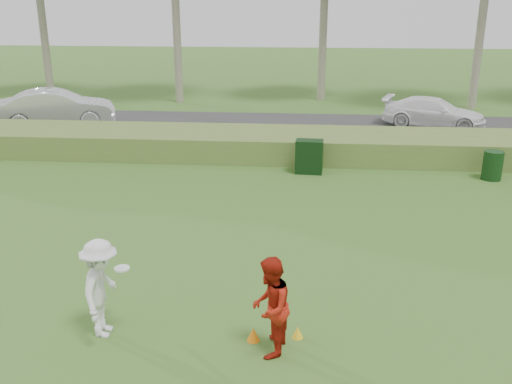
# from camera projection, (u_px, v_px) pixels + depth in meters

# --- Properties ---
(ground) EXTENTS (120.00, 120.00, 0.00)m
(ground) POSITION_uv_depth(u_px,v_px,m) (237.00, 333.00, 10.22)
(ground) COLOR #336120
(ground) RESTS_ON ground
(reed_strip) EXTENTS (80.00, 3.00, 0.90)m
(reed_strip) POSITION_uv_depth(u_px,v_px,m) (274.00, 144.00, 21.38)
(reed_strip) COLOR #52702D
(reed_strip) RESTS_ON ground
(park_road) EXTENTS (80.00, 6.00, 0.06)m
(park_road) POSITION_uv_depth(u_px,v_px,m) (280.00, 126.00, 26.23)
(park_road) COLOR #2D2D2D
(park_road) RESTS_ON ground
(player_white) EXTENTS (0.89, 1.19, 1.80)m
(player_white) POSITION_uv_depth(u_px,v_px,m) (101.00, 288.00, 9.92)
(player_white) COLOR white
(player_white) RESTS_ON ground
(player_red) EXTENTS (0.77, 0.93, 1.74)m
(player_red) POSITION_uv_depth(u_px,v_px,m) (270.00, 307.00, 9.38)
(player_red) COLOR #AD1D0E
(player_red) RESTS_ON ground
(cone_orange) EXTENTS (0.23, 0.23, 0.25)m
(cone_orange) POSITION_uv_depth(u_px,v_px,m) (253.00, 334.00, 9.95)
(cone_orange) COLOR orange
(cone_orange) RESTS_ON ground
(cone_yellow) EXTENTS (0.20, 0.20, 0.22)m
(cone_yellow) POSITION_uv_depth(u_px,v_px,m) (298.00, 332.00, 10.05)
(cone_yellow) COLOR yellow
(cone_yellow) RESTS_ON ground
(utility_cabinet) EXTENTS (0.95, 0.63, 1.14)m
(utility_cabinet) POSITION_uv_depth(u_px,v_px,m) (309.00, 157.00, 19.29)
(utility_cabinet) COLOR black
(utility_cabinet) RESTS_ON ground
(trash_bin) EXTENTS (0.82, 0.82, 0.95)m
(trash_bin) POSITION_uv_depth(u_px,v_px,m) (493.00, 165.00, 18.62)
(trash_bin) COLOR black
(trash_bin) RESTS_ON ground
(car_mid) EXTENTS (5.40, 3.26, 1.68)m
(car_mid) POSITION_uv_depth(u_px,v_px,m) (57.00, 108.00, 25.86)
(car_mid) COLOR silver
(car_mid) RESTS_ON park_road
(car_right) EXTENTS (4.87, 3.20, 1.31)m
(car_right) POSITION_uv_depth(u_px,v_px,m) (434.00, 112.00, 25.84)
(car_right) COLOR white
(car_right) RESTS_ON park_road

